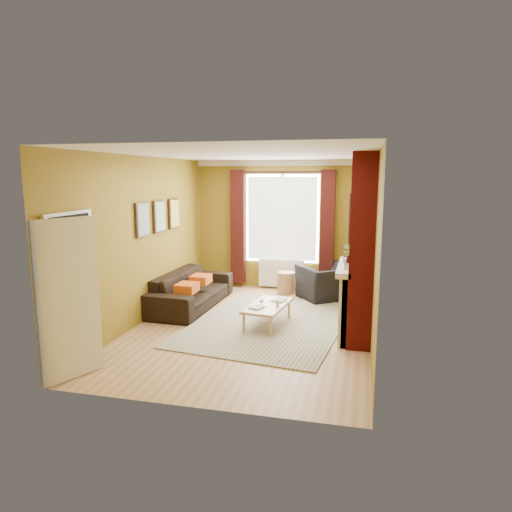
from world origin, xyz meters
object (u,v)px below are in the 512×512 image
floor_lamp (354,240)px  wicker_stool (286,283)px  sofa (192,289)px  coffee_table (268,307)px  armchair (328,282)px

floor_lamp → wicker_stool: bearing=173.5°
sofa → coffee_table: sofa is taller
coffee_table → floor_lamp: bearing=64.1°
sofa → wicker_stool: size_ratio=4.88×
armchair → coffee_table: bearing=30.4°
sofa → armchair: 2.73m
sofa → wicker_stool: sofa is taller
coffee_table → wicker_stool: (-0.06, 2.16, -0.10)m
coffee_table → floor_lamp: (1.32, 2.00, 0.89)m
wicker_stool → floor_lamp: bearing=-6.5°
coffee_table → floor_lamp: floor_lamp is taller
coffee_table → wicker_stool: size_ratio=2.51×
wicker_stool → floor_lamp: floor_lamp is taller
armchair → floor_lamp: 1.00m
sofa → floor_lamp: (2.97, 1.21, 0.88)m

